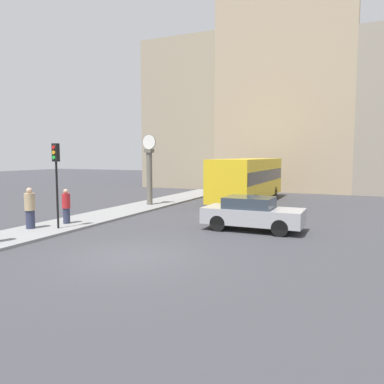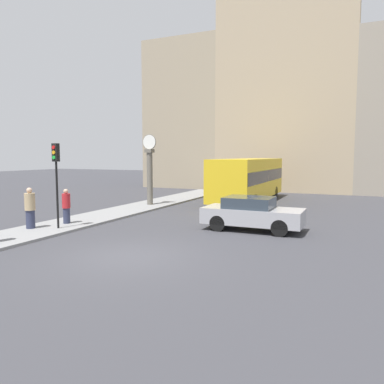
{
  "view_description": "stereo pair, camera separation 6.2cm",
  "coord_description": "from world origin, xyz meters",
  "px_view_note": "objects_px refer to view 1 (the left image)",
  "views": [
    {
      "loc": [
        6.56,
        -9.82,
        3.2
      ],
      "look_at": [
        -0.69,
        6.38,
        1.46
      ],
      "focal_mm": 35.0,
      "sensor_mm": 36.0,
      "label": 1
    },
    {
      "loc": [
        6.61,
        -9.8,
        3.2
      ],
      "look_at": [
        -0.69,
        6.38,
        1.46
      ],
      "focal_mm": 35.0,
      "sensor_mm": 36.0,
      "label": 2
    }
  ],
  "objects_px": {
    "pedestrian_red_top": "(66,206)",
    "traffic_light_near": "(56,168)",
    "street_clock": "(149,171)",
    "sedan_car": "(252,213)",
    "bus_distant": "(248,178)",
    "pedestrian_tan_coat": "(30,208)"
  },
  "relations": [
    {
      "from": "bus_distant",
      "to": "street_clock",
      "type": "distance_m",
      "value": 6.85
    },
    {
      "from": "street_clock",
      "to": "traffic_light_near",
      "type": "bearing_deg",
      "value": -87.19
    },
    {
      "from": "sedan_car",
      "to": "traffic_light_near",
      "type": "bearing_deg",
      "value": -155.27
    },
    {
      "from": "traffic_light_near",
      "to": "pedestrian_red_top",
      "type": "height_order",
      "value": "traffic_light_near"
    },
    {
      "from": "sedan_car",
      "to": "bus_distant",
      "type": "height_order",
      "value": "bus_distant"
    },
    {
      "from": "pedestrian_red_top",
      "to": "sedan_car",
      "type": "bearing_deg",
      "value": 16.86
    },
    {
      "from": "pedestrian_red_top",
      "to": "pedestrian_tan_coat",
      "type": "relative_size",
      "value": 0.91
    },
    {
      "from": "pedestrian_red_top",
      "to": "pedestrian_tan_coat",
      "type": "bearing_deg",
      "value": -109.95
    },
    {
      "from": "bus_distant",
      "to": "pedestrian_red_top",
      "type": "xyz_separation_m",
      "value": [
        -5.22,
        -11.79,
        -0.8
      ]
    },
    {
      "from": "pedestrian_tan_coat",
      "to": "traffic_light_near",
      "type": "bearing_deg",
      "value": 25.76
    },
    {
      "from": "traffic_light_near",
      "to": "pedestrian_tan_coat",
      "type": "bearing_deg",
      "value": -154.24
    },
    {
      "from": "bus_distant",
      "to": "traffic_light_near",
      "type": "distance_m",
      "value": 13.71
    },
    {
      "from": "sedan_car",
      "to": "traffic_light_near",
      "type": "relative_size",
      "value": 1.17
    },
    {
      "from": "pedestrian_red_top",
      "to": "traffic_light_near",
      "type": "bearing_deg",
      "value": -64.96
    },
    {
      "from": "traffic_light_near",
      "to": "pedestrian_red_top",
      "type": "relative_size",
      "value": 2.28
    },
    {
      "from": "bus_distant",
      "to": "pedestrian_red_top",
      "type": "distance_m",
      "value": 12.92
    },
    {
      "from": "sedan_car",
      "to": "bus_distant",
      "type": "xyz_separation_m",
      "value": [
        -2.79,
        9.36,
        0.96
      ]
    },
    {
      "from": "sedan_car",
      "to": "street_clock",
      "type": "relative_size",
      "value": 0.95
    },
    {
      "from": "sedan_car",
      "to": "bus_distant",
      "type": "distance_m",
      "value": 9.81
    },
    {
      "from": "sedan_car",
      "to": "bus_distant",
      "type": "relative_size",
      "value": 0.43
    },
    {
      "from": "street_clock",
      "to": "pedestrian_tan_coat",
      "type": "distance_m",
      "value": 8.95
    },
    {
      "from": "sedan_car",
      "to": "street_clock",
      "type": "distance_m",
      "value": 9.43
    }
  ]
}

